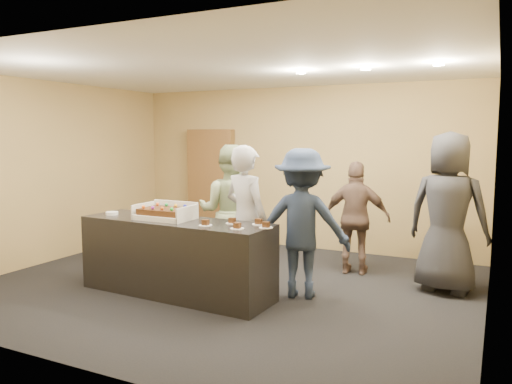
# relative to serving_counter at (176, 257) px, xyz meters

# --- Properties ---
(room) EXTENTS (6.04, 6.00, 2.70)m
(room) POSITION_rel_serving_counter_xyz_m (0.37, 0.55, 0.90)
(room) COLOR black
(room) RESTS_ON ground
(serving_counter) EXTENTS (2.43, 0.82, 0.90)m
(serving_counter) POSITION_rel_serving_counter_xyz_m (0.00, 0.00, 0.00)
(serving_counter) COLOR black
(serving_counter) RESTS_ON floor
(storage_cabinet) EXTENTS (0.91, 0.15, 2.00)m
(storage_cabinet) POSITION_rel_serving_counter_xyz_m (-1.31, 2.96, 0.55)
(storage_cabinet) COLOR brown
(storage_cabinet) RESTS_ON floor
(cake_box) EXTENTS (0.66, 0.46, 0.19)m
(cake_box) POSITION_rel_serving_counter_xyz_m (-0.15, 0.02, 0.50)
(cake_box) COLOR white
(cake_box) RESTS_ON serving_counter
(sheet_cake) EXTENTS (0.56, 0.39, 0.11)m
(sheet_cake) POSITION_rel_serving_counter_xyz_m (-0.15, 0.00, 0.55)
(sheet_cake) COLOR #3D1E0D
(sheet_cake) RESTS_ON cake_box
(plate_stack) EXTENTS (0.15, 0.15, 0.04)m
(plate_stack) POSITION_rel_serving_counter_xyz_m (-0.95, -0.03, 0.47)
(plate_stack) COLOR white
(plate_stack) RESTS_ON serving_counter
(slice_a) EXTENTS (0.15, 0.15, 0.07)m
(slice_a) POSITION_rel_serving_counter_xyz_m (0.51, -0.16, 0.47)
(slice_a) COLOR white
(slice_a) RESTS_ON serving_counter
(slice_b) EXTENTS (0.15, 0.15, 0.07)m
(slice_b) POSITION_rel_serving_counter_xyz_m (0.72, 0.08, 0.47)
(slice_b) COLOR white
(slice_b) RESTS_ON serving_counter
(slice_c) EXTENTS (0.15, 0.15, 0.07)m
(slice_c) POSITION_rel_serving_counter_xyz_m (0.92, -0.18, 0.47)
(slice_c) COLOR white
(slice_c) RESTS_ON serving_counter
(slice_d) EXTENTS (0.15, 0.15, 0.07)m
(slice_d) POSITION_rel_serving_counter_xyz_m (1.02, 0.15, 0.47)
(slice_d) COLOR white
(slice_d) RESTS_ON serving_counter
(slice_e) EXTENTS (0.15, 0.15, 0.07)m
(slice_e) POSITION_rel_serving_counter_xyz_m (1.18, 0.01, 0.47)
(slice_e) COLOR white
(slice_e) RESTS_ON serving_counter
(person_server_grey) EXTENTS (0.76, 0.62, 1.78)m
(person_server_grey) POSITION_rel_serving_counter_xyz_m (0.71, 0.45, 0.44)
(person_server_grey) COLOR #A9A9AE
(person_server_grey) RESTS_ON floor
(person_sage_man) EXTENTS (1.01, 0.88, 1.78)m
(person_sage_man) POSITION_rel_serving_counter_xyz_m (0.20, 0.94, 0.44)
(person_sage_man) COLOR #94A477
(person_sage_man) RESTS_ON floor
(person_navy_man) EXTENTS (1.26, 0.91, 1.75)m
(person_navy_man) POSITION_rel_serving_counter_xyz_m (1.37, 0.59, 0.42)
(person_navy_man) COLOR #202C45
(person_navy_man) RESTS_ON floor
(person_brown_extra) EXTENTS (0.95, 0.49, 1.55)m
(person_brown_extra) POSITION_rel_serving_counter_xyz_m (1.69, 1.83, 0.32)
(person_brown_extra) COLOR brown
(person_brown_extra) RESTS_ON floor
(person_dark_suit) EXTENTS (1.04, 0.77, 1.95)m
(person_dark_suit) POSITION_rel_serving_counter_xyz_m (2.89, 1.52, 0.52)
(person_dark_suit) COLOR #26272B
(person_dark_suit) RESTS_ON floor
(ceiling_spotlights) EXTENTS (1.72, 0.12, 0.03)m
(ceiling_spotlights) POSITION_rel_serving_counter_xyz_m (1.97, 1.05, 2.22)
(ceiling_spotlights) COLOR #FFEAC6
(ceiling_spotlights) RESTS_ON ceiling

